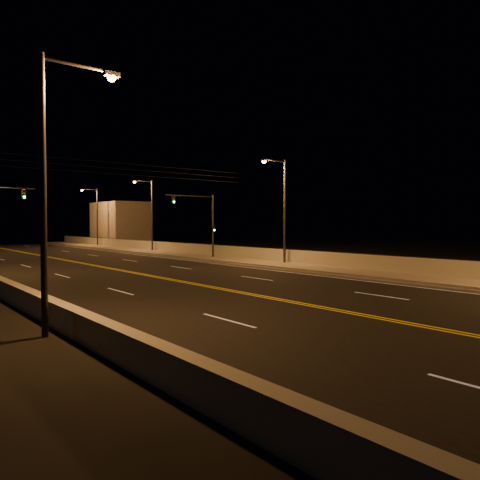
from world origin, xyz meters
TOP-DOWN VIEW (x-y plane):
  - road at (0.00, 20.00)m, footprint 18.00×120.00m
  - sidewalk at (10.80, 20.00)m, footprint 3.60×120.00m
  - curb at (8.93, 20.00)m, footprint 0.14×120.00m
  - parapet_wall at (12.45, 20.00)m, footprint 0.30×120.00m
  - jersey_barrier at (-9.48, 20.00)m, footprint 0.45×120.00m
  - distant_building_right at (16.50, 66.21)m, footprint 6.00×10.00m
  - parapet_rail at (12.45, 20.00)m, footprint 0.06×120.00m
  - lane_markings at (0.00, 19.93)m, footprint 17.32×116.00m
  - streetlight_1 at (11.50, 24.57)m, footprint 2.55×0.28m
  - streetlight_2 at (11.50, 46.93)m, footprint 2.55×0.28m
  - streetlight_3 at (11.50, 63.73)m, footprint 2.55×0.28m
  - streetlight_4 at (-9.90, 12.17)m, footprint 2.55×0.28m
  - traffic_signal_right at (10.00, 33.39)m, footprint 5.11×0.31m
  - overhead_wires at (0.00, 29.50)m, footprint 22.00×0.03m

SIDE VIEW (x-z plane):
  - road at x=0.00m, z-range 0.00..0.02m
  - lane_markings at x=0.00m, z-range 0.02..0.02m
  - curb at x=8.93m, z-range 0.00..0.15m
  - sidewalk at x=10.80m, z-range 0.00..0.30m
  - jersey_barrier at x=-9.48m, z-range 0.00..0.84m
  - parapet_wall at x=12.45m, z-range 0.30..1.30m
  - parapet_rail at x=12.45m, z-range 1.30..1.36m
  - distant_building_right at x=16.50m, z-range 0.00..6.73m
  - traffic_signal_right at x=10.00m, z-range 0.81..6.93m
  - streetlight_1 at x=11.50m, z-range 0.70..9.21m
  - streetlight_2 at x=11.50m, z-range 0.70..9.21m
  - streetlight_3 at x=11.50m, z-range 0.70..9.21m
  - streetlight_4 at x=-9.90m, z-range 0.70..9.21m
  - overhead_wires at x=0.00m, z-range 6.98..7.81m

